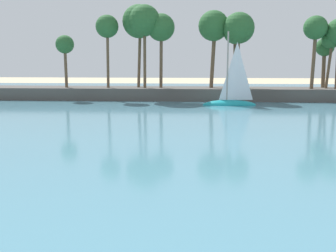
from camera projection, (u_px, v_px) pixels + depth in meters
sea at (189, 102)px, 53.20m from camera, size 220.00×87.55×0.06m
palm_headland at (196, 68)px, 55.93m from camera, size 89.27×6.19×13.65m
sailboat_far_left at (231, 98)px, 49.59m from camera, size 6.92×2.40×9.88m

